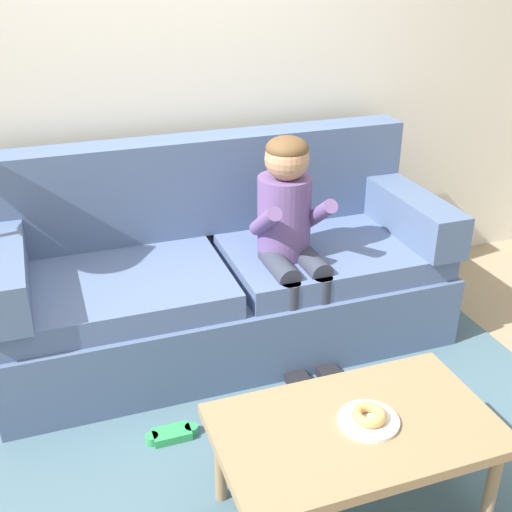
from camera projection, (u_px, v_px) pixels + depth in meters
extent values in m
plane|color=#9E896B|center=(252.00, 446.00, 2.69)|extent=(10.00, 10.00, 0.00)
cube|color=silver|center=(162.00, 50.00, 3.26)|extent=(8.00, 0.10, 2.80)
cube|color=#476675|center=(273.00, 488.00, 2.48)|extent=(2.93, 1.80, 0.01)
cube|color=slate|center=(225.00, 309.00, 3.32)|extent=(2.22, 0.90, 0.38)
cube|color=slate|center=(113.00, 288.00, 3.01)|extent=(1.07, 0.74, 0.12)
cube|color=slate|center=(329.00, 254.00, 3.34)|extent=(1.07, 0.74, 0.12)
cube|color=slate|center=(203.00, 184.00, 3.37)|extent=(2.22, 0.20, 0.51)
cube|color=slate|center=(3.00, 266.00, 2.84)|extent=(0.20, 0.90, 0.22)
cube|color=slate|center=(404.00, 209.00, 3.44)|extent=(0.20, 0.90, 0.22)
cube|color=#937551|center=(356.00, 429.00, 2.20)|extent=(0.96, 0.57, 0.04)
cylinder|color=#937551|center=(491.00, 491.00, 2.23)|extent=(0.04, 0.04, 0.38)
cylinder|color=#937551|center=(220.00, 461.00, 2.35)|extent=(0.04, 0.04, 0.38)
cylinder|color=#937551|center=(420.00, 411.00, 2.60)|extent=(0.04, 0.04, 0.38)
cylinder|color=#664C84|center=(284.00, 216.00, 3.12)|extent=(0.26, 0.26, 0.40)
sphere|color=tan|center=(287.00, 158.00, 2.97)|extent=(0.21, 0.21, 0.21)
ellipsoid|color=brown|center=(287.00, 149.00, 2.95)|extent=(0.20, 0.20, 0.12)
cylinder|color=#333847|center=(279.00, 267.00, 3.05)|extent=(0.11, 0.30, 0.11)
cylinder|color=#333847|center=(290.00, 324.00, 3.03)|extent=(0.09, 0.09, 0.44)
cube|color=black|center=(293.00, 374.00, 3.09)|extent=(0.10, 0.20, 0.06)
cylinder|color=#664C84|center=(265.00, 221.00, 2.97)|extent=(0.07, 0.29, 0.23)
cylinder|color=#333847|center=(310.00, 262.00, 3.10)|extent=(0.11, 0.30, 0.11)
cylinder|color=#333847|center=(321.00, 318.00, 3.07)|extent=(0.09, 0.09, 0.44)
cube|color=black|center=(323.00, 367.00, 3.14)|extent=(0.10, 0.20, 0.06)
cylinder|color=#664C84|center=(319.00, 214.00, 3.05)|extent=(0.07, 0.29, 0.23)
cylinder|color=white|center=(369.00, 421.00, 2.20)|extent=(0.21, 0.21, 0.01)
torus|color=tan|center=(369.00, 415.00, 2.18)|extent=(0.13, 0.13, 0.04)
cube|color=#339E56|center=(172.00, 435.00, 2.72)|extent=(0.16, 0.09, 0.05)
cylinder|color=#339E56|center=(152.00, 440.00, 2.69)|extent=(0.06, 0.06, 0.05)
cylinder|color=#339E56|center=(192.00, 431.00, 2.74)|extent=(0.06, 0.06, 0.05)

